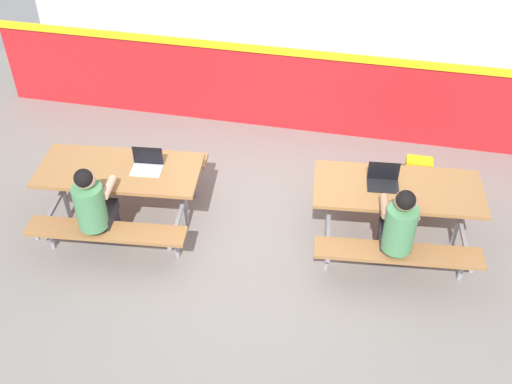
% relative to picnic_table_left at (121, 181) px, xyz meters
% --- Properties ---
extents(ground_plane, '(10.00, 10.00, 0.02)m').
position_rel_picnic_table_left_xyz_m(ground_plane, '(1.45, 0.05, -0.58)').
color(ground_plane, gray).
extents(accent_backdrop, '(8.00, 0.14, 2.60)m').
position_rel_picnic_table_left_xyz_m(accent_backdrop, '(1.45, 2.27, 0.67)').
color(accent_backdrop, red).
rests_on(accent_backdrop, ground).
extents(picnic_table_left, '(1.79, 1.71, 0.74)m').
position_rel_picnic_table_left_xyz_m(picnic_table_left, '(0.00, 0.00, 0.00)').
color(picnic_table_left, '#9E6B3D').
rests_on(picnic_table_left, ground).
extents(picnic_table_right, '(1.79, 1.71, 0.74)m').
position_rel_picnic_table_left_xyz_m(picnic_table_right, '(2.91, 0.29, 0.00)').
color(picnic_table_right, '#9E6B3D').
rests_on(picnic_table_right, ground).
extents(student_nearer, '(0.39, 0.54, 1.21)m').
position_rel_picnic_table_left_xyz_m(student_nearer, '(-0.05, -0.56, 0.13)').
color(student_nearer, '#2D2D38').
rests_on(student_nearer, ground).
extents(student_further, '(0.39, 0.54, 1.21)m').
position_rel_picnic_table_left_xyz_m(student_further, '(2.93, -0.26, 0.13)').
color(student_further, '#2D2D38').
rests_on(student_further, ground).
extents(laptop_silver, '(0.34, 0.25, 0.22)m').
position_rel_picnic_table_left_xyz_m(laptop_silver, '(0.29, 0.07, 0.21)').
color(laptop_silver, silver).
rests_on(laptop_silver, picnic_table_left).
extents(laptop_dark, '(0.34, 0.25, 0.22)m').
position_rel_picnic_table_left_xyz_m(laptop_dark, '(2.75, 0.32, 0.21)').
color(laptop_dark, black).
rests_on(laptop_dark, picnic_table_right).
extents(backpack_dark, '(0.30, 0.22, 0.44)m').
position_rel_picnic_table_left_xyz_m(backpack_dark, '(3.17, 1.25, -0.36)').
color(backpack_dark, yellow).
rests_on(backpack_dark, ground).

